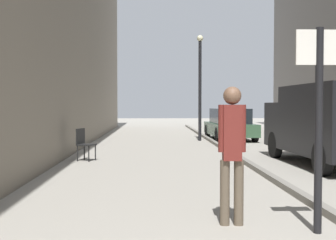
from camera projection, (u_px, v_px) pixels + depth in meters
ground_plane at (185, 158)px, 13.56m from camera, size 80.00×80.00×0.00m
kerb_strip at (236, 156)px, 13.62m from camera, size 0.16×40.00×0.12m
pedestrian_main_foreground at (232, 145)px, 6.00m from camera, size 0.37×0.24×1.88m
delivery_van at (329, 122)px, 11.92m from camera, size 2.14×5.12×2.15m
parked_car at (230, 124)px, 20.89m from camera, size 1.97×4.26×1.45m
street_sign_post at (319, 112)px, 5.60m from camera, size 0.60×0.10×2.60m
lamp_post at (200, 81)px, 20.08m from camera, size 0.28×0.28×4.76m
cafe_chair_near_window at (84, 142)px, 12.95m from camera, size 0.58×0.58×0.94m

